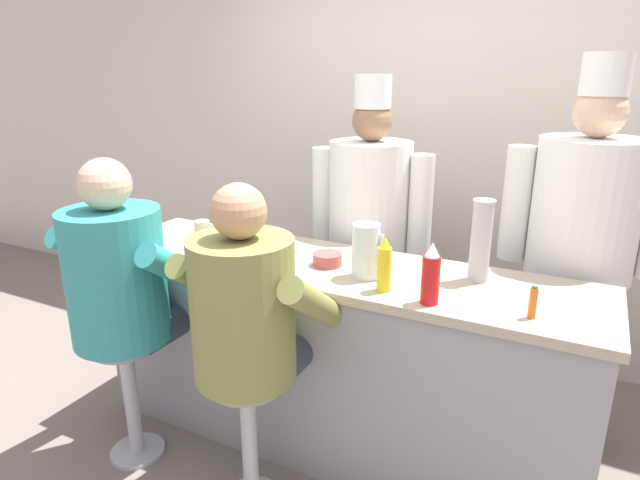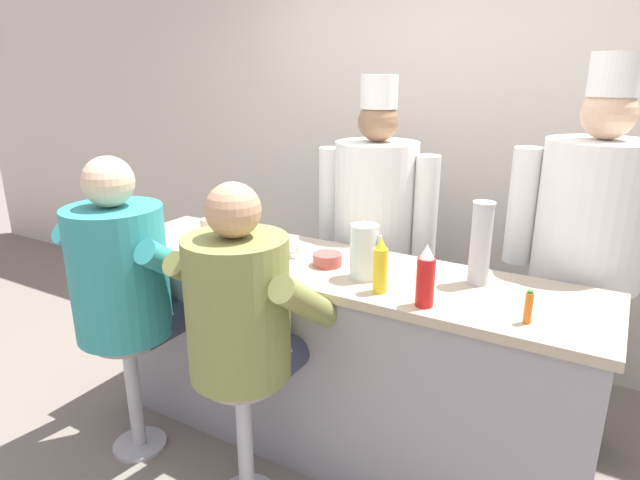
# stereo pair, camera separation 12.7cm
# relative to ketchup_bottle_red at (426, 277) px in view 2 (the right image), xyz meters

# --- Properties ---
(ground_plane) EXTENTS (20.00, 20.00, 0.00)m
(ground_plane) POSITION_rel_ketchup_bottle_red_xyz_m (-0.52, -0.09, -1.07)
(ground_plane) COLOR slate
(wall_back) EXTENTS (10.00, 0.06, 2.70)m
(wall_back) POSITION_rel_ketchup_bottle_red_xyz_m (-0.52, 1.55, 0.28)
(wall_back) COLOR beige
(wall_back) RESTS_ON ground_plane
(diner_counter) EXTENTS (2.40, 0.61, 0.96)m
(diner_counter) POSITION_rel_ketchup_bottle_red_xyz_m (-0.52, 0.22, -0.59)
(diner_counter) COLOR gray
(diner_counter) RESTS_ON ground_plane
(ketchup_bottle_red) EXTENTS (0.07, 0.07, 0.25)m
(ketchup_bottle_red) POSITION_rel_ketchup_bottle_red_xyz_m (0.00, 0.00, 0.00)
(ketchup_bottle_red) COLOR red
(ketchup_bottle_red) RESTS_ON diner_counter
(mustard_bottle_yellow) EXTENTS (0.06, 0.06, 0.23)m
(mustard_bottle_yellow) POSITION_rel_ketchup_bottle_red_xyz_m (-0.20, 0.03, -0.01)
(mustard_bottle_yellow) COLOR yellow
(mustard_bottle_yellow) RESTS_ON diner_counter
(hot_sauce_bottle_orange) EXTENTS (0.03, 0.03, 0.12)m
(hot_sauce_bottle_orange) POSITION_rel_ketchup_bottle_red_xyz_m (0.37, 0.04, -0.05)
(hot_sauce_bottle_orange) COLOR orange
(hot_sauce_bottle_orange) RESTS_ON diner_counter
(water_pitcher_clear) EXTENTS (0.14, 0.12, 0.24)m
(water_pitcher_clear) POSITION_rel_ketchup_bottle_red_xyz_m (-0.32, 0.14, 0.00)
(water_pitcher_clear) COLOR silver
(water_pitcher_clear) RESTS_ON diner_counter
(breakfast_plate) EXTENTS (0.27, 0.27, 0.05)m
(breakfast_plate) POSITION_rel_ketchup_bottle_red_xyz_m (-1.14, 0.05, -0.10)
(breakfast_plate) COLOR white
(breakfast_plate) RESTS_ON diner_counter
(cereal_bowl) EXTENTS (0.13, 0.13, 0.06)m
(cereal_bowl) POSITION_rel_ketchup_bottle_red_xyz_m (-0.54, 0.20, -0.09)
(cereal_bowl) COLOR #B24C47
(cereal_bowl) RESTS_ON diner_counter
(coffee_mug_white) EXTENTS (0.14, 0.09, 0.09)m
(coffee_mug_white) POSITION_rel_ketchup_bottle_red_xyz_m (-0.78, 0.21, -0.07)
(coffee_mug_white) COLOR white
(coffee_mug_white) RESTS_ON diner_counter
(coffee_mug_tan) EXTENTS (0.13, 0.08, 0.08)m
(coffee_mug_tan) POSITION_rel_ketchup_bottle_red_xyz_m (-1.34, 0.30, -0.07)
(coffee_mug_tan) COLOR beige
(coffee_mug_tan) RESTS_ON diner_counter
(cup_stack_steel) EXTENTS (0.09, 0.09, 0.35)m
(cup_stack_steel) POSITION_rel_ketchup_bottle_red_xyz_m (0.12, 0.33, 0.06)
(cup_stack_steel) COLOR #B7BABF
(cup_stack_steel) RESTS_ON diner_counter
(diner_seated_teal) EXTENTS (0.66, 0.65, 1.47)m
(diner_seated_teal) POSITION_rel_ketchup_bottle_red_xyz_m (-1.33, -0.28, -0.17)
(diner_seated_teal) COLOR #B2B5BA
(diner_seated_teal) RESTS_ON ground_plane
(diner_seated_olive) EXTENTS (0.62, 0.61, 1.43)m
(diner_seated_olive) POSITION_rel_ketchup_bottle_red_xyz_m (-0.65, -0.28, -0.19)
(diner_seated_olive) COLOR #B2B5BA
(diner_seated_olive) RESTS_ON ground_plane
(cook_in_whites_near) EXTENTS (0.70, 0.45, 1.80)m
(cook_in_whites_near) POSITION_rel_ketchup_bottle_red_xyz_m (-0.58, 0.81, -0.09)
(cook_in_whites_near) COLOR #232328
(cook_in_whites_near) RESTS_ON ground_plane
(cook_in_whites_far) EXTENTS (0.74, 0.47, 1.89)m
(cook_in_whites_far) POSITION_rel_ketchup_bottle_red_xyz_m (0.49, 0.81, -0.03)
(cook_in_whites_far) COLOR #232328
(cook_in_whites_far) RESTS_ON ground_plane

